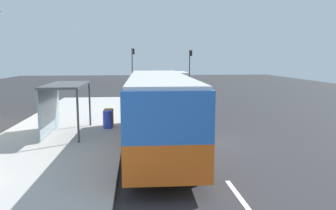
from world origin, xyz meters
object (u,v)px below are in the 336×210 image
at_px(traffic_light_near_side, 190,61).
at_px(bus_shelter, 60,96).
at_px(recycling_bin_orange, 109,117).
at_px(bus, 158,107).
at_px(sedan_near, 172,81).
at_px(recycling_bin_blue, 108,119).
at_px(white_van, 178,80).
at_px(traffic_light_far_side, 133,60).

bearing_deg(traffic_light_near_side, bus_shelter, -110.08).
height_order(recycling_bin_orange, bus_shelter, bus_shelter).
bearing_deg(recycling_bin_orange, bus, -60.39).
xyz_separation_m(bus, sedan_near, (4.01, 31.34, -1.05)).
bearing_deg(recycling_bin_blue, white_van, 72.70).
height_order(sedan_near, bus_shelter, bus_shelter).
bearing_deg(traffic_light_near_side, recycling_bin_orange, -107.47).
xyz_separation_m(recycling_bin_orange, bus_shelter, (-2.21, -1.77, 1.44)).
bearing_deg(bus, traffic_light_far_side, 92.22).
xyz_separation_m(bus, white_van, (3.91, 24.23, -0.50)).
xyz_separation_m(sedan_near, traffic_light_near_side, (3.20, 3.85, 2.60)).
bearing_deg(traffic_light_near_side, white_van, -106.74).
xyz_separation_m(traffic_light_far_side, bus_shelter, (-3.31, -33.38, -1.44)).
distance_m(bus, recycling_bin_blue, 4.60).
bearing_deg(sedan_near, traffic_light_far_side, 139.26).
xyz_separation_m(recycling_bin_blue, recycling_bin_orange, (0.00, 0.70, 0.00)).
bearing_deg(recycling_bin_orange, traffic_light_far_side, 88.02).
relative_size(bus, recycling_bin_orange, 11.64).
relative_size(white_van, traffic_light_near_side, 1.03).
relative_size(sedan_near, traffic_light_near_side, 0.87).
xyz_separation_m(bus, recycling_bin_blue, (-2.49, 3.68, -1.19)).
xyz_separation_m(sedan_near, traffic_light_far_side, (-5.40, 4.65, 2.75)).
relative_size(bus, sedan_near, 2.48).
bearing_deg(bus, recycling_bin_orange, 119.61).
xyz_separation_m(white_van, bus_shelter, (-8.61, -21.62, 0.75)).
xyz_separation_m(recycling_bin_orange, traffic_light_far_side, (1.10, 31.62, 2.89)).
distance_m(traffic_light_far_side, bus_shelter, 33.58).
relative_size(white_van, sedan_near, 1.18).
distance_m(sedan_near, traffic_light_far_side, 7.64).
bearing_deg(traffic_light_far_side, recycling_bin_blue, -91.94).
xyz_separation_m(white_van, traffic_light_near_side, (3.30, 10.97, 2.05)).
distance_m(traffic_light_near_side, traffic_light_far_side, 8.64).
relative_size(traffic_light_far_side, bus_shelter, 1.34).
bearing_deg(recycling_bin_blue, traffic_light_near_side, 72.90).
distance_m(bus, traffic_light_far_side, 36.06).
distance_m(white_van, recycling_bin_blue, 21.54).
bearing_deg(white_van, traffic_light_far_side, 114.27).
bearing_deg(recycling_bin_orange, sedan_near, 76.45).
height_order(traffic_light_far_side, bus_shelter, traffic_light_far_side).
height_order(recycling_bin_blue, bus_shelter, bus_shelter).
xyz_separation_m(bus, recycling_bin_orange, (-2.49, 4.38, -1.19)).
bearing_deg(bus_shelter, recycling_bin_blue, 25.74).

